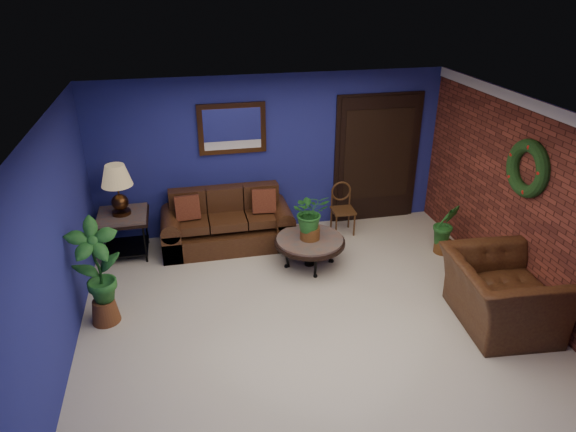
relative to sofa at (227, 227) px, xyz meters
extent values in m
plane|color=beige|center=(0.79, -2.07, -0.29)|extent=(5.50, 5.50, 0.00)
cube|color=navy|center=(0.79, 0.43, 0.96)|extent=(5.50, 0.04, 2.50)
cube|color=navy|center=(-1.96, -2.07, 0.96)|extent=(0.04, 5.00, 2.50)
cube|color=maroon|center=(3.54, -2.07, 0.96)|extent=(0.04, 5.00, 2.50)
cube|color=white|center=(0.79, -2.07, 2.21)|extent=(5.50, 5.00, 0.02)
cube|color=white|center=(3.51, -2.07, 2.14)|extent=(0.03, 5.00, 0.14)
cube|color=#432511|center=(0.19, 0.39, 1.43)|extent=(1.02, 0.06, 0.77)
cube|color=black|center=(2.54, 0.40, 0.76)|extent=(1.44, 0.06, 2.18)
torus|color=black|center=(3.48, -2.02, 1.41)|extent=(0.16, 0.72, 0.72)
cube|color=#442913|center=(0.00, -0.07, -0.13)|extent=(1.97, 0.85, 0.32)
cube|color=#442913|center=(0.00, 0.23, 0.17)|extent=(1.68, 0.23, 0.80)
cube|color=#442913|center=(-0.56, -0.13, 0.17)|extent=(0.54, 0.58, 0.13)
cube|color=#442913|center=(0.00, -0.13, 0.17)|extent=(0.54, 0.58, 0.13)
cube|color=#442913|center=(0.56, -0.13, 0.17)|extent=(0.54, 0.58, 0.13)
cube|color=#442913|center=(-0.84, -0.07, -0.07)|extent=(0.29, 0.85, 0.45)
cube|color=#442913|center=(0.84, -0.07, -0.07)|extent=(0.29, 0.85, 0.45)
cube|color=brown|center=(-0.57, -0.09, 0.42)|extent=(0.36, 0.11, 0.36)
cube|color=brown|center=(0.57, -0.09, 0.42)|extent=(0.36, 0.11, 0.36)
cylinder|color=#4D4743|center=(1.08, -0.90, 0.12)|extent=(0.95, 0.95, 0.05)
cylinder|color=black|center=(1.08, -0.90, 0.08)|extent=(1.01, 1.01, 0.05)
cylinder|color=black|center=(1.08, -0.90, -0.10)|extent=(0.14, 0.14, 0.38)
cube|color=#4D4743|center=(-1.51, -0.02, 0.36)|extent=(0.69, 0.69, 0.05)
cube|color=black|center=(-1.51, -0.02, 0.32)|extent=(0.73, 0.73, 0.04)
cube|color=black|center=(-1.51, -0.02, -0.17)|extent=(0.62, 0.62, 0.03)
cylinder|color=black|center=(-1.80, -0.32, 0.03)|extent=(0.03, 0.03, 0.65)
cylinder|color=black|center=(-1.22, -0.32, 0.03)|extent=(0.03, 0.03, 0.65)
cylinder|color=black|center=(-1.80, 0.27, 0.03)|extent=(0.03, 0.03, 0.65)
cylinder|color=black|center=(-1.22, 0.27, 0.03)|extent=(0.03, 0.03, 0.65)
cylinder|color=#432511|center=(-1.51, -0.02, 0.41)|extent=(0.26, 0.26, 0.05)
sphere|color=#432511|center=(-1.51, -0.02, 0.54)|extent=(0.24, 0.24, 0.24)
cylinder|color=#432511|center=(-1.51, -0.02, 0.74)|extent=(0.03, 0.03, 0.31)
cone|color=tan|center=(-1.51, -0.02, 0.95)|extent=(0.44, 0.44, 0.31)
cube|color=#512C17|center=(1.86, -0.02, 0.10)|extent=(0.36, 0.36, 0.04)
torus|color=#512C17|center=(1.87, 0.13, 0.37)|extent=(0.33, 0.04, 0.33)
cylinder|color=#512C17|center=(1.71, -0.17, -0.10)|extent=(0.03, 0.03, 0.37)
cylinder|color=#512C17|center=(2.01, -0.18, -0.10)|extent=(0.03, 0.03, 0.37)
cylinder|color=#512C17|center=(1.72, 0.13, -0.10)|extent=(0.03, 0.03, 0.37)
cylinder|color=#512C17|center=(2.02, 0.12, -0.10)|extent=(0.03, 0.03, 0.37)
imported|color=#442913|center=(2.94, -2.69, 0.13)|extent=(1.23, 1.38, 0.83)
cylinder|color=brown|center=(1.08, -0.90, 0.23)|extent=(0.28, 0.28, 0.18)
imported|color=#1A541D|center=(1.08, -0.90, 0.56)|extent=(0.52, 0.45, 0.57)
cylinder|color=brown|center=(3.14, -0.97, -0.19)|extent=(0.26, 0.26, 0.20)
imported|color=#1A541D|center=(3.14, -0.97, 0.19)|extent=(0.38, 0.32, 0.65)
cylinder|color=brown|center=(-1.66, -1.66, -0.14)|extent=(0.34, 0.34, 0.30)
imported|color=#1A541D|center=(-1.66, -1.66, 0.51)|extent=(0.65, 0.51, 1.10)
camera|label=1|loc=(-0.58, -7.09, 3.57)|focal=32.00mm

